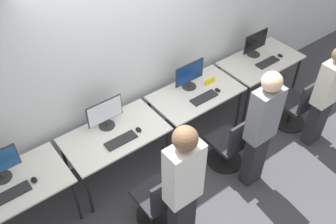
{
  "coord_description": "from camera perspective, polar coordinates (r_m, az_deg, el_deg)",
  "views": [
    {
      "loc": [
        -2.02,
        -2.51,
        3.92
      ],
      "look_at": [
        0.0,
        0.14,
        0.89
      ],
      "focal_mm": 40.0,
      "sensor_mm": 36.0,
      "label": 1
    }
  ],
  "objects": [
    {
      "name": "ground_plane",
      "position": [
        5.08,
        0.98,
        -8.32
      ],
      "size": [
        20.0,
        20.0,
        0.0
      ],
      "primitive_type": "plane",
      "color": "#3D3D42"
    },
    {
      "name": "wall_back",
      "position": [
        4.65,
        -5.24,
        9.23
      ],
      "size": [
        12.0,
        0.05,
        2.8
      ],
      "color": "silver",
      "rests_on": "ground_plane"
    },
    {
      "name": "desk_far_left",
      "position": [
        4.34,
        -22.92,
        -11.16
      ],
      "size": [
        1.23,
        0.71,
        0.74
      ],
      "color": "silver",
      "rests_on": "ground_plane"
    },
    {
      "name": "keyboard_far_left",
      "position": [
        4.2,
        -22.74,
        -11.43
      ],
      "size": [
        0.39,
        0.14,
        0.02
      ],
      "color": "#262628",
      "rests_on": "desk_far_left"
    },
    {
      "name": "mouse_far_left",
      "position": [
        4.23,
        -19.75,
        -9.72
      ],
      "size": [
        0.06,
        0.09,
        0.03
      ],
      "color": "black",
      "rests_on": "desk_far_left"
    },
    {
      "name": "desk_left",
      "position": [
        4.55,
        -8.08,
        -3.99
      ],
      "size": [
        1.23,
        0.71,
        0.74
      ],
      "color": "silver",
      "rests_on": "ground_plane"
    },
    {
      "name": "monitor_left",
      "position": [
        4.47,
        -9.56,
        -0.23
      ],
      "size": [
        0.46,
        0.2,
        0.39
      ],
      "color": "#2D2D2D",
      "rests_on": "desk_left"
    },
    {
      "name": "keyboard_left",
      "position": [
        4.4,
        -7.18,
        -4.32
      ],
      "size": [
        0.39,
        0.14,
        0.02
      ],
      "color": "#262628",
      "rests_on": "desk_left"
    },
    {
      "name": "mouse_left",
      "position": [
        4.49,
        -4.52,
        -2.69
      ],
      "size": [
        0.06,
        0.09,
        0.03
      ],
      "color": "black",
      "rests_on": "desk_left"
    },
    {
      "name": "office_chair_left",
      "position": [
        4.33,
        -1.45,
        -13.46
      ],
      "size": [
        0.48,
        0.48,
        0.86
      ],
      "color": "black",
      "rests_on": "ground_plane"
    },
    {
      "name": "person_left",
      "position": [
        3.66,
        2.31,
        -11.38
      ],
      "size": [
        0.36,
        0.23,
        1.76
      ],
      "color": "#232328",
      "rests_on": "ground_plane"
    },
    {
      "name": "desk_right",
      "position": [
        5.09,
        4.29,
        2.33
      ],
      "size": [
        1.23,
        0.71,
        0.74
      ],
      "color": "silver",
      "rests_on": "ground_plane"
    },
    {
      "name": "monitor_right",
      "position": [
        5.01,
        3.3,
        5.68
      ],
      "size": [
        0.46,
        0.2,
        0.39
      ],
      "color": "#2D2D2D",
      "rests_on": "desk_right"
    },
    {
      "name": "keyboard_right",
      "position": [
        4.95,
        5.52,
        2.18
      ],
      "size": [
        0.39,
        0.14,
        0.02
      ],
      "color": "#262628",
      "rests_on": "desk_right"
    },
    {
      "name": "mouse_right",
      "position": [
        5.09,
        7.57,
        3.33
      ],
      "size": [
        0.06,
        0.09,
        0.03
      ],
      "color": "black",
      "rests_on": "desk_right"
    },
    {
      "name": "office_chair_right",
      "position": [
        4.92,
        9.39,
        -5.1
      ],
      "size": [
        0.48,
        0.48,
        0.86
      ],
      "color": "black",
      "rests_on": "ground_plane"
    },
    {
      "name": "person_right",
      "position": [
        4.38,
        14.03,
        -2.31
      ],
      "size": [
        0.36,
        0.22,
        1.7
      ],
      "color": "#232328",
      "rests_on": "ground_plane"
    },
    {
      "name": "desk_far_right",
      "position": [
        5.87,
        13.92,
        7.16
      ],
      "size": [
        1.23,
        0.71,
        0.74
      ],
      "color": "silver",
      "rests_on": "ground_plane"
    },
    {
      "name": "monitor_far_right",
      "position": [
        5.8,
        13.18,
        10.18
      ],
      "size": [
        0.46,
        0.2,
        0.39
      ],
      "color": "#2D2D2D",
      "rests_on": "desk_far_right"
    },
    {
      "name": "keyboard_far_right",
      "position": [
        5.76,
        14.92,
        7.31
      ],
      "size": [
        0.39,
        0.14,
        0.02
      ],
      "color": "#262628",
      "rests_on": "desk_far_right"
    },
    {
      "name": "mouse_far_right",
      "position": [
        5.96,
        16.72,
        8.24
      ],
      "size": [
        0.06,
        0.09,
        0.03
      ],
      "color": "black",
      "rests_on": "desk_far_right"
    },
    {
      "name": "office_chair_far_right",
      "position": [
        5.71,
        18.93,
        0.7
      ],
      "size": [
        0.48,
        0.48,
        0.86
      ],
      "color": "black",
      "rests_on": "ground_plane"
    },
    {
      "name": "person_far_right",
      "position": [
        5.26,
        22.95,
        2.45
      ],
      "size": [
        0.36,
        0.2,
        1.55
      ],
      "color": "#232328",
      "rests_on": "ground_plane"
    },
    {
      "name": "placard_right",
      "position": [
        5.19,
        6.38,
        4.68
      ],
      "size": [
        0.16,
        0.03,
        0.08
      ],
      "color": "yellow",
      "rests_on": "desk_right"
    }
  ]
}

